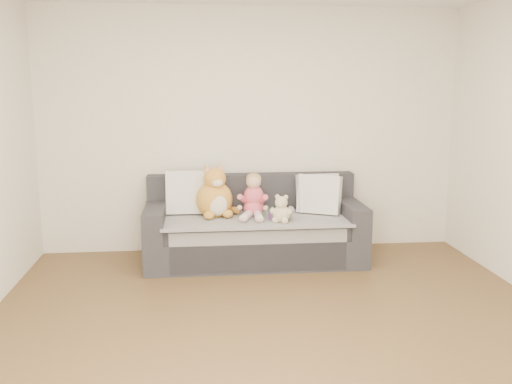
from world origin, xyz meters
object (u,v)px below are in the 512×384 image
Objects in this scene: sofa at (254,230)px; teddy_bear at (281,211)px; toddler at (253,198)px; plush_cat at (215,196)px; sippy_cup at (272,213)px.

sofa reaches higher than teddy_bear.
teddy_bear is (0.24, -0.28, -0.08)m from toddler.
plush_cat reaches higher than sippy_cup.
toddler is 0.38m from teddy_bear.
toddler reaches higher than teddy_bear.
teddy_bear is 2.17× the size of sippy_cup.
sofa is at bearing -12.75° from plush_cat.
sofa is at bearing 87.58° from toddler.
plush_cat is 0.61m from sippy_cup.
toddler is 3.57× the size of sippy_cup.
sofa is 4.82× the size of toddler.
sippy_cup is at bearing -51.69° from sofa.
teddy_bear is at bearing -54.80° from sofa.
sofa is 0.35m from sippy_cup.
toddler is at bearing 154.90° from teddy_bear.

